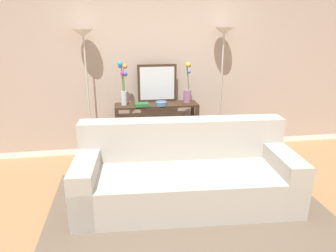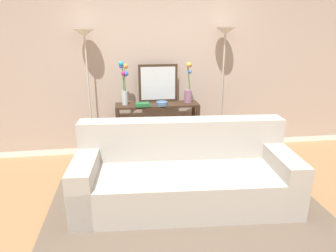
# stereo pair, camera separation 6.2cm
# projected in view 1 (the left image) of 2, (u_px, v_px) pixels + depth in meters

# --- Properties ---
(ground_plane) EXTENTS (16.00, 16.00, 0.02)m
(ground_plane) POSITION_uv_depth(u_px,v_px,m) (189.00, 217.00, 3.19)
(ground_plane) COLOR #9E754C
(back_wall) EXTENTS (12.00, 0.15, 3.01)m
(back_wall) POSITION_uv_depth(u_px,v_px,m) (162.00, 54.00, 4.54)
(back_wall) COLOR white
(back_wall) RESTS_ON ground
(area_rug) EXTENTS (2.98, 1.96, 0.01)m
(area_rug) POSITION_uv_depth(u_px,v_px,m) (188.00, 207.00, 3.35)
(area_rug) COLOR brown
(area_rug) RESTS_ON ground
(couch) EXTENTS (2.42, 1.11, 0.88)m
(couch) POSITION_uv_depth(u_px,v_px,m) (185.00, 175.00, 3.41)
(couch) COLOR #ADA89E
(couch) RESTS_ON ground
(console_table) EXTENTS (1.21, 0.33, 0.83)m
(console_table) POSITION_uv_depth(u_px,v_px,m) (157.00, 121.00, 4.50)
(console_table) COLOR #382619
(console_table) RESTS_ON ground
(floor_lamp_left) EXTENTS (0.28, 0.28, 1.87)m
(floor_lamp_left) POSITION_uv_depth(u_px,v_px,m) (85.00, 60.00, 4.13)
(floor_lamp_left) COLOR #B7B2A8
(floor_lamp_left) RESTS_ON ground
(floor_lamp_right) EXTENTS (0.28, 0.28, 1.89)m
(floor_lamp_right) POSITION_uv_depth(u_px,v_px,m) (223.00, 57.00, 4.42)
(floor_lamp_right) COLOR #B7B2A8
(floor_lamp_right) RESTS_ON ground
(wall_mirror) EXTENTS (0.58, 0.02, 0.55)m
(wall_mirror) POSITION_uv_depth(u_px,v_px,m) (157.00, 83.00, 4.46)
(wall_mirror) COLOR #382619
(wall_mirror) RESTS_ON console_table
(vase_tall_flowers) EXTENTS (0.13, 0.10, 0.62)m
(vase_tall_flowers) POSITION_uv_depth(u_px,v_px,m) (123.00, 83.00, 4.26)
(vase_tall_flowers) COLOR silver
(vase_tall_flowers) RESTS_ON console_table
(vase_short_flowers) EXTENTS (0.11, 0.13, 0.59)m
(vase_short_flowers) POSITION_uv_depth(u_px,v_px,m) (187.00, 90.00, 4.46)
(vase_short_flowers) COLOR gray
(vase_short_flowers) RESTS_ON console_table
(fruit_bowl) EXTENTS (0.17, 0.17, 0.06)m
(fruit_bowl) POSITION_uv_depth(u_px,v_px,m) (161.00, 103.00, 4.33)
(fruit_bowl) COLOR #4C7093
(fruit_bowl) RESTS_ON console_table
(book_stack) EXTENTS (0.22, 0.17, 0.04)m
(book_stack) POSITION_uv_depth(u_px,v_px,m) (142.00, 105.00, 4.28)
(book_stack) COLOR #236033
(book_stack) RESTS_ON console_table
(book_row_under_console) EXTENTS (0.45, 0.18, 0.13)m
(book_row_under_console) POSITION_uv_depth(u_px,v_px,m) (139.00, 154.00, 4.62)
(book_row_under_console) COLOR tan
(book_row_under_console) RESTS_ON ground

